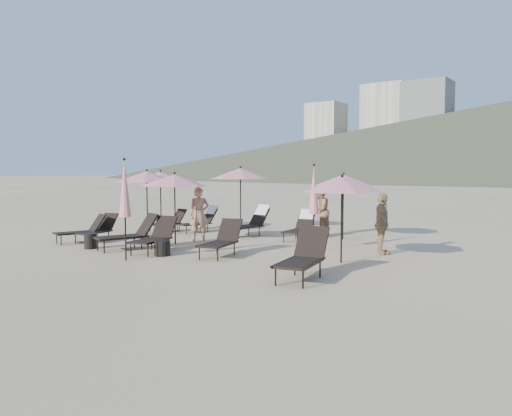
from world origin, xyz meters
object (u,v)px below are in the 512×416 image
Objects in this scene: beachgoer_c at (382,224)px; beachgoer_a at (199,214)px; umbrella_open_2 at (342,185)px; lounger_3 at (155,236)px; lounger_2 at (129,233)px; lounger_0 at (82,230)px; side_table_0 at (90,241)px; lounger_5 at (303,256)px; beachgoer_b at (320,211)px; umbrella_closed_1 at (314,191)px; umbrella_open_3 at (241,174)px; side_table_1 at (162,248)px; umbrella_open_0 at (147,177)px; lounger_1 at (98,229)px; lounger_9 at (301,226)px; lounger_6 at (169,221)px; lounger_8 at (251,221)px; umbrella_open_5 at (160,177)px; lounger_4 at (222,239)px; umbrella_open_1 at (175,180)px; umbrella_open_4 at (343,180)px; lounger_7 at (201,220)px; umbrella_closed_0 at (125,189)px.

beachgoer_a is at bearing 66.36° from beachgoer_c.
umbrella_open_2 reaches higher than beachgoer_a.
umbrella_open_2 is (5.06, 1.57, 1.50)m from lounger_3.
lounger_0 is at bearing -163.47° from lounger_2.
side_table_0 is at bearing -157.87° from beachgoer_a.
beachgoer_b is (-3.31, 6.76, 0.40)m from lounger_5.
lounger_5 is 4.09m from beachgoer_c.
umbrella_closed_1 reaches higher than beachgoer_b.
side_table_0 is (-0.67, -6.42, -2.00)m from umbrella_open_3.
umbrella_open_0 is at bearing 142.94° from side_table_1.
lounger_1 is at bearing 76.12° from beachgoer_c.
lounger_5 is at bearing -65.96° from lounger_9.
lounger_9 is at bearing 19.41° from lounger_6.
umbrella_open_2 is (5.00, -2.92, 1.43)m from lounger_8.
umbrella_closed_1 is (3.53, -1.73, 1.22)m from lounger_8.
umbrella_open_3 reaches higher than umbrella_open_5.
lounger_2 is 1.08× the size of lounger_4.
beachgoer_c is at bearing -32.43° from beachgoer_a.
beachgoer_c is at bearing -2.68° from lounger_8.
beachgoer_b is (-0.02, 5.52, 0.45)m from lounger_4.
beachgoer_b is at bearing 18.43° from beachgoer_c.
beachgoer_b is at bearing 66.49° from lounger_0.
side_table_1 is (1.64, -0.23, -0.27)m from lounger_2.
umbrella_open_2 reaches higher than lounger_9.
beachgoer_b is at bearing 24.74° from umbrella_open_5.
umbrella_closed_1 is (1.58, -1.93, 1.27)m from lounger_9.
lounger_0 is 0.87× the size of lounger_2.
umbrella_open_3 is at bearing 54.80° from lounger_6.
side_table_0 is at bearing -95.98° from umbrella_open_3.
umbrella_open_1 is 1.01× the size of umbrella_open_4.
lounger_6 is 3.11m from beachgoer_a.
lounger_0 reaches higher than side_table_0.
umbrella_open_3 is 5.77m from umbrella_closed_1.
umbrella_closed_0 is (2.69, -5.80, 1.36)m from lounger_7.
umbrella_open_1 is at bearing -138.13° from lounger_9.
umbrella_open_4 reaches higher than side_table_0.
umbrella_open_0 is at bearing 172.87° from umbrella_open_2.
beachgoer_b is at bearing 37.22° from lounger_1.
lounger_1 is 0.65× the size of umbrella_closed_1.
umbrella_open_2 is at bearing 33.51° from lounger_2.
umbrella_open_1 is 5.78m from umbrella_open_2.
umbrella_open_3 is 5.78× the size of side_table_1.
umbrella_open_1 is 1.03× the size of umbrella_open_2.
lounger_7 is 2.64m from beachgoer_a.
umbrella_open_0 reaches higher than side_table_1.
beachgoer_a is (2.86, 2.46, 0.47)m from lounger_0.
umbrella_closed_1 reaches higher than lounger_0.
umbrella_open_1 is 1.34× the size of beachgoer_c.
umbrella_open_5 reaches higher than beachgoer_b.
lounger_7 is 2.62m from umbrella_open_0.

